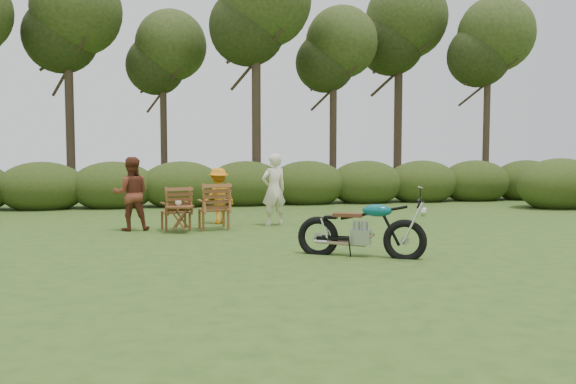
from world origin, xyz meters
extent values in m
plane|color=#2D4B19|center=(0.00, 0.00, 0.00)|extent=(80.00, 80.00, 0.00)
cylinder|color=#35271D|center=(-5.50, 11.10, 3.60)|extent=(0.28, 0.28, 7.20)
sphere|color=#233714|center=(-5.50, 11.10, 5.84)|extent=(2.88, 2.88, 2.88)
cylinder|color=#35271D|center=(-2.50, 12.20, 3.15)|extent=(0.24, 0.24, 6.30)
sphere|color=#233714|center=(-2.50, 12.20, 5.11)|extent=(2.52, 2.52, 2.52)
cylinder|color=#35271D|center=(0.50, 10.00, 3.83)|extent=(0.30, 0.30, 7.65)
sphere|color=#233714|center=(0.50, 10.00, 6.21)|extent=(3.06, 3.06, 3.06)
cylinder|color=#35271D|center=(3.50, 11.10, 3.24)|extent=(0.26, 0.26, 6.48)
sphere|color=#233714|center=(3.50, 11.10, 5.26)|extent=(2.59, 2.59, 2.59)
cylinder|color=#35271D|center=(6.50, 12.20, 3.96)|extent=(0.32, 0.32, 7.92)
sphere|color=#233714|center=(6.50, 12.20, 6.42)|extent=(3.17, 3.17, 3.17)
cylinder|color=#35271D|center=(9.00, 10.00, 3.42)|extent=(0.24, 0.24, 6.84)
sphere|color=#233714|center=(9.00, 10.00, 5.55)|extent=(2.74, 2.74, 2.74)
ellipsoid|color=#273714|center=(-6.00, 9.00, 0.63)|extent=(2.52, 1.68, 1.51)
ellipsoid|color=#273714|center=(-4.00, 9.00, 0.63)|extent=(2.52, 1.68, 1.51)
ellipsoid|color=#273714|center=(-2.00, 9.00, 0.63)|extent=(2.52, 1.68, 1.51)
ellipsoid|color=#273714|center=(0.00, 9.00, 0.63)|extent=(2.52, 1.68, 1.51)
ellipsoid|color=#273714|center=(2.00, 9.00, 0.63)|extent=(2.52, 1.68, 1.51)
ellipsoid|color=#273714|center=(4.00, 9.00, 0.63)|extent=(2.52, 1.68, 1.51)
ellipsoid|color=#273714|center=(6.00, 9.00, 0.63)|extent=(2.52, 1.68, 1.51)
ellipsoid|color=#273714|center=(8.00, 9.00, 0.63)|extent=(2.52, 1.68, 1.51)
ellipsoid|color=#273714|center=(10.00, 9.00, 0.63)|extent=(2.52, 1.68, 1.51)
ellipsoid|color=#273714|center=(9.00, 6.00, 0.68)|extent=(2.70, 1.80, 1.62)
imported|color=beige|center=(-2.25, 3.20, 0.61)|extent=(0.17, 0.17, 0.10)
imported|color=beige|center=(-0.12, 3.90, 0.00)|extent=(0.67, 0.53, 1.62)
imported|color=brown|center=(-3.22, 3.74, 0.00)|extent=(0.79, 0.63, 1.56)
imported|color=orange|center=(-1.31, 4.47, 0.00)|extent=(0.96, 0.82, 1.30)
camera|label=1|loc=(-2.56, -8.49, 1.64)|focal=35.00mm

